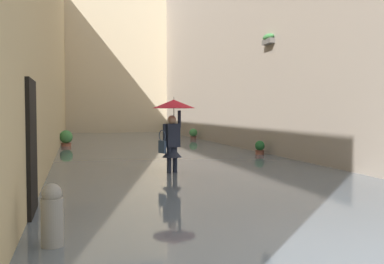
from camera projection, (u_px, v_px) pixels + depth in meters
The scene contains 9 objects.
ground_plane at pixel (151, 152), 18.22m from camera, with size 73.87×73.87×0.00m, color slate.
flood_water at pixel (151, 150), 18.21m from camera, with size 8.39×35.55×0.14m, color slate.
building_facade_right at pixel (32, 22), 16.73m from camera, with size 2.04×33.55×10.45m.
building_facade_far at pixel (116, 67), 33.07m from camera, with size 11.19×1.80×10.37m, color beige.
person_wading at pixel (173, 120), 10.96m from camera, with size 1.12×1.12×2.09m.
potted_plant_mid_left at pixel (193, 134), 24.49m from camera, with size 0.46×0.46×0.75m.
potted_plant_far_left at pixel (260, 149), 15.75m from camera, with size 0.35×0.35×0.65m.
potted_plant_mid_right at pixel (66, 139), 19.45m from camera, with size 0.59×0.59×0.87m.
mooring_bollard at pixel (52, 221), 4.96m from camera, with size 0.25×0.25×0.88m.
Camera 1 is at (3.12, 3.20, 1.70)m, focal length 39.99 mm.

